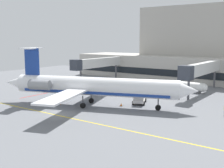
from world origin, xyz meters
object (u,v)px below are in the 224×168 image
pushback_tractor (41,83)px  belt_loader (139,99)px  fuel_tank (192,87)px  regional_jet (91,86)px

pushback_tractor → belt_loader: size_ratio=0.95×
pushback_tractor → fuel_tank: bearing=24.5°
regional_jet → belt_loader: 8.74m
belt_loader → regional_jet: bearing=-134.7°
pushback_tractor → fuel_tank: 34.54m
regional_jet → pushback_tractor: 23.54m
fuel_tank → pushback_tractor: bearing=-155.5°
belt_loader → fuel_tank: 16.76m
regional_jet → fuel_tank: regional_jet is taller
regional_jet → pushback_tractor: bearing=159.9°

